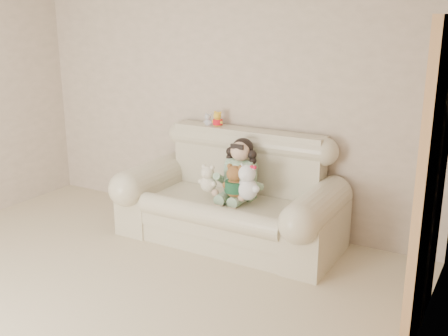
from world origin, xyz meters
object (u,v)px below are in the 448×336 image
Objects in this scene: white_cat at (248,178)px; cream_teddy at (208,176)px; brown_teddy at (235,178)px; seated_child at (241,168)px; sofa at (229,189)px.

white_cat reaches higher than cream_teddy.
seated_child is at bearing 100.61° from brown_teddy.
sofa is 3.59× the size of seated_child.
cream_teddy is at bearing -142.61° from seated_child.
seated_child reaches higher than brown_teddy.
sofa reaches higher than seated_child.
white_cat is at bearing -13.59° from cream_teddy.
cream_teddy is at bearing 178.85° from white_cat.
cream_teddy is at bearing 171.80° from brown_teddy.
sofa is at bearing 130.74° from brown_teddy.
white_cat is at bearing -25.84° from sofa.
seated_child reaches higher than cream_teddy.
sofa is 0.23m from seated_child.
white_cat is 1.28× the size of cream_teddy.
sofa reaches higher than white_cat.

